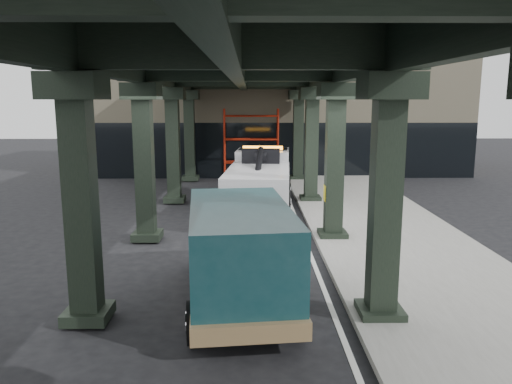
{
  "coord_description": "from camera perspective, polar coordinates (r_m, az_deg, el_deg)",
  "views": [
    {
      "loc": [
        -0.08,
        -13.63,
        4.5
      ],
      "look_at": [
        0.11,
        1.44,
        1.7
      ],
      "focal_mm": 35.0,
      "sensor_mm": 36.0,
      "label": 1
    }
  ],
  "objects": [
    {
      "name": "sidewalk",
      "position": [
        16.88,
        15.11,
        -5.05
      ],
      "size": [
        5.0,
        40.0,
        0.15
      ],
      "primitive_type": "cube",
      "color": "gray",
      "rests_on": "ground"
    },
    {
      "name": "lane_stripe",
      "position": [
        16.36,
        5.58,
        -5.47
      ],
      "size": [
        0.12,
        38.0,
        0.01
      ],
      "primitive_type": "cube",
      "color": "silver",
      "rests_on": "ground"
    },
    {
      "name": "tow_truck",
      "position": [
        20.1,
        0.52,
        1.34
      ],
      "size": [
        2.88,
        8.22,
        2.65
      ],
      "rotation": [
        0.0,
        0.0,
        -0.08
      ],
      "color": "black",
      "rests_on": "ground"
    },
    {
      "name": "building",
      "position": [
        33.7,
        2.87,
        9.66
      ],
      "size": [
        22.0,
        10.0,
        8.0
      ],
      "primitive_type": "cube",
      "color": "#C6B793",
      "rests_on": "ground"
    },
    {
      "name": "viaduct",
      "position": [
        15.66,
        -1.95,
        14.03
      ],
      "size": [
        7.4,
        32.0,
        6.4
      ],
      "color": "black",
      "rests_on": "ground"
    },
    {
      "name": "scaffolding",
      "position": [
        28.38,
        -0.55,
        5.69
      ],
      "size": [
        3.08,
        0.88,
        4.0
      ],
      "color": "red",
      "rests_on": "ground"
    },
    {
      "name": "towed_van",
      "position": [
        11.07,
        -1.97,
        -6.68
      ],
      "size": [
        2.74,
        5.82,
        2.29
      ],
      "rotation": [
        0.0,
        0.0,
        0.1
      ],
      "color": "#10353A",
      "rests_on": "ground"
    },
    {
      "name": "ground",
      "position": [
        14.36,
        -0.37,
        -7.75
      ],
      "size": [
        90.0,
        90.0,
        0.0
      ],
      "primitive_type": "plane",
      "color": "black",
      "rests_on": "ground"
    }
  ]
}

